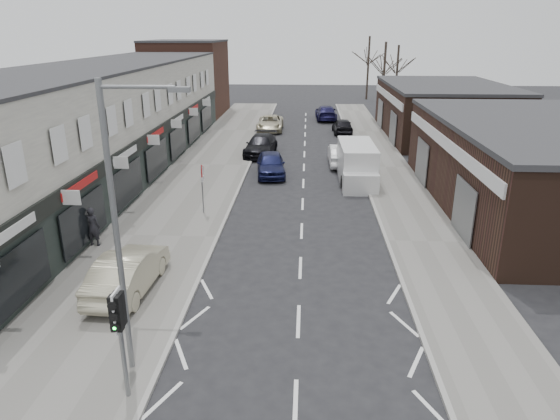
# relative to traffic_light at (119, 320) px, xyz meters

# --- Properties ---
(ground) EXTENTS (160.00, 160.00, 0.00)m
(ground) POSITION_rel_traffic_light_xyz_m (4.40, 2.02, -2.41)
(ground) COLOR black
(ground) RESTS_ON ground
(pavement_left) EXTENTS (5.50, 64.00, 0.12)m
(pavement_left) POSITION_rel_traffic_light_xyz_m (-2.35, 24.02, -2.35)
(pavement_left) COLOR slate
(pavement_left) RESTS_ON ground
(pavement_right) EXTENTS (3.50, 64.00, 0.12)m
(pavement_right) POSITION_rel_traffic_light_xyz_m (10.15, 24.02, -2.35)
(pavement_right) COLOR slate
(pavement_right) RESTS_ON ground
(shop_terrace_left) EXTENTS (8.00, 41.00, 7.10)m
(shop_terrace_left) POSITION_rel_traffic_light_xyz_m (-9.10, 21.52, 1.14)
(shop_terrace_left) COLOR silver
(shop_terrace_left) RESTS_ON ground
(brick_block_far) EXTENTS (8.00, 10.00, 8.00)m
(brick_block_far) POSITION_rel_traffic_light_xyz_m (-9.10, 47.02, 1.59)
(brick_block_far) COLOR #4D2B21
(brick_block_far) RESTS_ON ground
(right_unit_near) EXTENTS (10.00, 18.00, 4.50)m
(right_unit_near) POSITION_rel_traffic_light_xyz_m (16.90, 16.02, -0.16)
(right_unit_near) COLOR #362218
(right_unit_near) RESTS_ON ground
(right_unit_far) EXTENTS (10.00, 16.00, 4.50)m
(right_unit_far) POSITION_rel_traffic_light_xyz_m (16.90, 36.02, -0.16)
(right_unit_far) COLOR #362218
(right_unit_far) RESTS_ON ground
(tree_far_a) EXTENTS (3.60, 3.60, 8.00)m
(tree_far_a) POSITION_rel_traffic_light_xyz_m (13.40, 50.02, -2.41)
(tree_far_a) COLOR #382D26
(tree_far_a) RESTS_ON ground
(tree_far_b) EXTENTS (3.60, 3.60, 7.50)m
(tree_far_b) POSITION_rel_traffic_light_xyz_m (15.90, 56.02, -2.41)
(tree_far_b) COLOR #382D26
(tree_far_b) RESTS_ON ground
(tree_far_c) EXTENTS (3.60, 3.60, 8.50)m
(tree_far_c) POSITION_rel_traffic_light_xyz_m (12.90, 62.02, -2.41)
(tree_far_c) COLOR #382D26
(tree_far_c) RESTS_ON ground
(traffic_light) EXTENTS (0.28, 0.60, 3.10)m
(traffic_light) POSITION_rel_traffic_light_xyz_m (0.00, 0.00, 0.00)
(traffic_light) COLOR slate
(traffic_light) RESTS_ON pavement_left
(street_lamp) EXTENTS (2.23, 0.22, 8.00)m
(street_lamp) POSITION_rel_traffic_light_xyz_m (-0.13, 1.22, 2.20)
(street_lamp) COLOR slate
(street_lamp) RESTS_ON pavement_left
(warning_sign) EXTENTS (0.12, 0.80, 2.70)m
(warning_sign) POSITION_rel_traffic_light_xyz_m (-0.76, 14.02, -0.21)
(warning_sign) COLOR slate
(warning_sign) RESTS_ON pavement_left
(white_van) EXTENTS (2.24, 6.14, 2.38)m
(white_van) POSITION_rel_traffic_light_xyz_m (7.80, 20.80, -1.29)
(white_van) COLOR silver
(white_van) RESTS_ON ground
(sedan_on_pavement) EXTENTS (1.85, 4.74, 1.54)m
(sedan_on_pavement) POSITION_rel_traffic_light_xyz_m (-1.85, 5.58, -1.53)
(sedan_on_pavement) COLOR #B0A98D
(sedan_on_pavement) RESTS_ON pavement_left
(pedestrian) EXTENTS (0.68, 0.48, 1.78)m
(pedestrian) POSITION_rel_traffic_light_xyz_m (-4.80, 9.53, -1.40)
(pedestrian) COLOR black
(pedestrian) RESTS_ON pavement_left
(parked_car_left_a) EXTENTS (2.27, 4.70, 1.55)m
(parked_car_left_a) POSITION_rel_traffic_light_xyz_m (2.20, 21.84, -1.64)
(parked_car_left_a) COLOR #14173E
(parked_car_left_a) RESTS_ON ground
(parked_car_left_b) EXTENTS (2.55, 5.40, 1.52)m
(parked_car_left_b) POSITION_rel_traffic_light_xyz_m (1.00, 27.67, -1.65)
(parked_car_left_b) COLOR black
(parked_car_left_b) RESTS_ON ground
(parked_car_left_c) EXTENTS (2.47, 5.25, 1.45)m
(parked_car_left_c) POSITION_rel_traffic_light_xyz_m (1.00, 37.73, -1.69)
(parked_car_left_c) COLOR #BEB698
(parked_car_left_c) RESTS_ON ground
(parked_car_right_a) EXTENTS (1.66, 4.62, 1.51)m
(parked_car_right_a) POSITION_rel_traffic_light_xyz_m (7.01, 24.86, -1.66)
(parked_car_right_a) COLOR white
(parked_car_right_a) RESTS_ON ground
(parked_car_right_b) EXTENTS (1.88, 4.31, 1.45)m
(parked_car_right_b) POSITION_rel_traffic_light_xyz_m (7.90, 36.62, -1.69)
(parked_car_right_b) COLOR black
(parked_car_right_b) RESTS_ON ground
(parked_car_right_c) EXTENTS (2.34, 5.36, 1.53)m
(parked_car_right_c) POSITION_rel_traffic_light_xyz_m (6.60, 44.34, -1.65)
(parked_car_right_c) COLOR #141239
(parked_car_right_c) RESTS_ON ground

